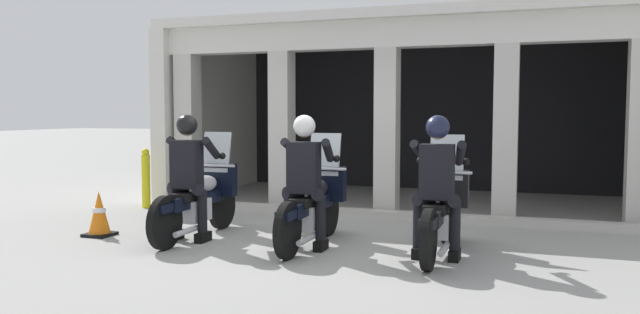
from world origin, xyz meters
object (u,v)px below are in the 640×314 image
object	(u,v)px
police_officer_left	(188,167)
police_officer_center	(305,170)
motorcycle_right	(441,210)
police_officer_right	(437,174)
bollard_kerbside	(146,178)
traffic_cone_flank	(99,214)
motorcycle_left	(200,198)
motorcycle_center	(313,204)

from	to	relation	value
police_officer_left	police_officer_center	distance (m)	1.54
motorcycle_right	police_officer_right	size ratio (longest dim) A/B	1.29
bollard_kerbside	traffic_cone_flank	bearing A→B (deg)	-69.46
traffic_cone_flank	bollard_kerbside	distance (m)	2.39
police_officer_left	motorcycle_left	bearing A→B (deg)	87.00
police_officer_left	traffic_cone_flank	xyz separation A→B (m)	(-1.27, -0.12, -0.65)
police_officer_left	police_officer_right	bearing A→B (deg)	-1.76
motorcycle_left	police_officer_right	size ratio (longest dim) A/B	1.29
motorcycle_center	police_officer_right	bearing A→B (deg)	-10.35
motorcycle_left	traffic_cone_flank	bearing A→B (deg)	-165.17
police_officer_center	motorcycle_right	world-z (taller)	police_officer_center
police_officer_center	motorcycle_center	bearing A→B (deg)	89.31
police_officer_left	traffic_cone_flank	distance (m)	1.43
motorcycle_left	police_officer_left	size ratio (longest dim) A/B	1.29
police_officer_center	bollard_kerbside	xyz separation A→B (m)	(-3.65, 2.07, -0.44)
motorcycle_left	bollard_kerbside	size ratio (longest dim) A/B	2.03
motorcycle_center	traffic_cone_flank	size ratio (longest dim) A/B	3.46
police_officer_center	bollard_kerbside	world-z (taller)	police_officer_center
motorcycle_left	motorcycle_center	xyz separation A→B (m)	(1.54, 0.04, 0.00)
police_officer_center	bollard_kerbside	distance (m)	4.22
police_officer_right	police_officer_left	bearing A→B (deg)	177.45
traffic_cone_flank	police_officer_left	bearing A→B (deg)	5.35
police_officer_left	motorcycle_center	distance (m)	1.64
motorcycle_left	motorcycle_center	world-z (taller)	same
motorcycle_left	motorcycle_center	distance (m)	1.54
motorcycle_left	motorcycle_right	size ratio (longest dim) A/B	1.00
police_officer_center	police_officer_right	distance (m)	1.54
motorcycle_right	police_officer_center	bearing A→B (deg)	-172.63
motorcycle_left	police_officer_center	size ratio (longest dim) A/B	1.29
motorcycle_center	motorcycle_right	distance (m)	1.54
motorcycle_left	police_officer_left	distance (m)	0.52
motorcycle_left	police_officer_center	xyz separation A→B (m)	(1.54, -0.24, 0.44)
motorcycle_center	police_officer_right	xyz separation A→B (m)	(1.54, -0.27, 0.44)
police_officer_left	motorcycle_center	world-z (taller)	police_officer_left
motorcycle_left	motorcycle_center	size ratio (longest dim) A/B	1.00
police_officer_left	traffic_cone_flank	size ratio (longest dim) A/B	2.69
motorcycle_center	police_officer_center	distance (m)	0.52
police_officer_center	motorcycle_left	bearing A→B (deg)	170.56
motorcycle_left	police_officer_right	distance (m)	3.12
bollard_kerbside	motorcycle_left	bearing A→B (deg)	-40.93
police_officer_right	bollard_kerbside	bearing A→B (deg)	154.86
police_officer_left	motorcycle_center	xyz separation A→B (m)	(1.54, 0.32, -0.44)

